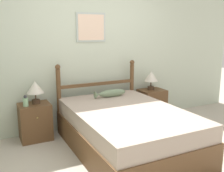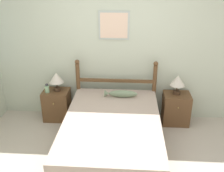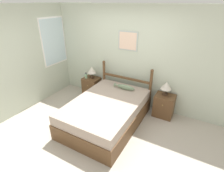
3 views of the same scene
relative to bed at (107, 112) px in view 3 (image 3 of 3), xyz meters
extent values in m
plane|color=#B7AD9E|center=(-0.06, -0.54, -0.29)|extent=(16.00, 16.00, 0.00)
cube|color=beige|center=(-0.06, 1.19, 0.98)|extent=(6.40, 0.06, 2.55)
cube|color=#ADB7B2|center=(-0.05, 1.15, 1.41)|extent=(0.52, 0.02, 0.48)
cube|color=beige|center=(-0.05, 1.14, 1.41)|extent=(0.46, 0.01, 0.42)
cube|color=beige|center=(-2.19, -0.54, 0.98)|extent=(0.06, 6.40, 2.55)
cube|color=white|center=(-2.16, 0.72, 1.26)|extent=(0.01, 0.87, 1.32)
cube|color=silver|center=(-2.15, 0.72, 1.26)|extent=(0.01, 0.79, 1.24)
cube|color=brown|center=(0.00, 0.00, -0.11)|extent=(1.42, 2.09, 0.37)
cube|color=tan|center=(0.00, 0.00, 0.19)|extent=(1.38, 2.05, 0.22)
cylinder|color=brown|center=(-0.68, 1.01, 0.24)|extent=(0.07, 0.07, 1.06)
sphere|color=brown|center=(-0.68, 1.01, 0.80)|extent=(0.08, 0.08, 0.08)
cylinder|color=brown|center=(0.68, 1.01, 0.24)|extent=(0.07, 0.07, 1.06)
sphere|color=brown|center=(0.68, 1.01, 0.80)|extent=(0.08, 0.08, 0.08)
cube|color=brown|center=(0.00, 1.01, 0.47)|extent=(1.35, 0.05, 0.05)
cube|color=brown|center=(-1.08, 0.94, -0.01)|extent=(0.46, 0.38, 0.56)
sphere|color=tan|center=(-1.08, 0.74, 0.11)|extent=(0.02, 0.02, 0.02)
cube|color=brown|center=(1.08, 0.94, -0.01)|extent=(0.46, 0.38, 0.56)
sphere|color=tan|center=(1.08, 0.74, 0.11)|extent=(0.02, 0.02, 0.02)
cylinder|color=#422D1E|center=(-1.05, 0.95, 0.30)|extent=(0.12, 0.12, 0.07)
cylinder|color=#422D1E|center=(-1.05, 0.95, 0.39)|extent=(0.02, 0.02, 0.10)
cone|color=beige|center=(-1.05, 0.95, 0.53)|extent=(0.25, 0.25, 0.18)
cylinder|color=#422D1E|center=(1.06, 0.96, 0.30)|extent=(0.12, 0.12, 0.07)
cylinder|color=#422D1E|center=(1.06, 0.96, 0.39)|extent=(0.02, 0.02, 0.10)
cone|color=beige|center=(1.06, 0.96, 0.53)|extent=(0.25, 0.25, 0.18)
cylinder|color=#99C699|center=(-1.21, 0.87, 0.33)|extent=(0.08, 0.08, 0.12)
sphere|color=#333338|center=(-1.21, 0.87, 0.42)|extent=(0.05, 0.05, 0.05)
ellipsoid|color=gray|center=(0.13, 0.72, 0.36)|extent=(0.48, 0.11, 0.12)
cone|color=gray|center=(-0.14, 0.72, 0.36)|extent=(0.08, 0.11, 0.11)
camera|label=1|loc=(-1.73, -3.00, 1.37)|focal=42.00mm
camera|label=2|loc=(0.22, -3.24, 2.26)|focal=42.00mm
camera|label=3|loc=(1.74, -2.85, 2.31)|focal=28.00mm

